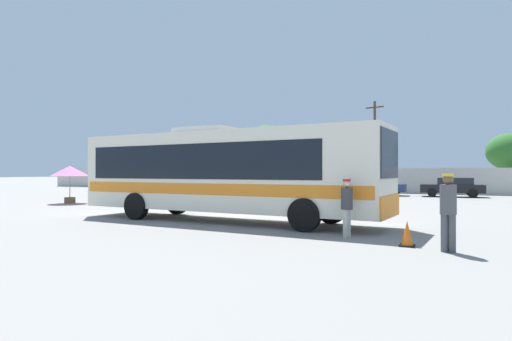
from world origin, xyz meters
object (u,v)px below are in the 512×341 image
(vendor_umbrella_near_gate_pink, at_px, (70,172))
(roadside_tree_left, at_px, (268,143))
(roadside_tree_midleft, at_px, (350,152))
(roadside_tree_midright, at_px, (509,152))
(parked_car_rightmost_black, at_px, (453,187))
(traffic_cone_on_apron, at_px, (407,234))
(utility_pole_near, at_px, (375,144))
(parked_car_second_silver, at_px, (297,185))
(parked_car_third_dark_blue, at_px, (376,186))
(coach_bus_cream_orange, at_px, (222,171))
(attendant_by_bus_door, at_px, (347,204))
(parked_car_leftmost_white, at_px, (241,183))
(passenger_waiting_on_apron, at_px, (448,207))

(vendor_umbrella_near_gate_pink, relative_size, roadside_tree_left, 0.32)
(roadside_tree_midleft, distance_m, roadside_tree_midright, 13.51)
(vendor_umbrella_near_gate_pink, distance_m, parked_car_rightmost_black, 26.69)
(vendor_umbrella_near_gate_pink, height_order, traffic_cone_on_apron, vendor_umbrella_near_gate_pink)
(parked_car_rightmost_black, distance_m, traffic_cone_on_apron, 24.25)
(utility_pole_near, height_order, traffic_cone_on_apron, utility_pole_near)
(parked_car_second_silver, distance_m, parked_car_third_dark_blue, 6.76)
(coach_bus_cream_orange, relative_size, parked_car_rightmost_black, 2.70)
(attendant_by_bus_door, bearing_deg, traffic_cone_on_apron, -24.87)
(roadside_tree_midright, xyz_separation_m, traffic_cone_on_apron, (-4.48, -30.52, -3.27))
(parked_car_second_silver, relative_size, traffic_cone_on_apron, 7.14)
(parked_car_rightmost_black, xyz_separation_m, utility_pole_near, (-7.09, 7.22, 3.81))
(parked_car_rightmost_black, bearing_deg, traffic_cone_on_apron, -90.78)
(parked_car_third_dark_blue, distance_m, roadside_tree_left, 15.72)
(parked_car_leftmost_white, bearing_deg, roadside_tree_midright, 16.39)
(attendant_by_bus_door, relative_size, roadside_tree_midleft, 0.31)
(parked_car_third_dark_blue, relative_size, roadside_tree_midright, 0.86)
(parked_car_second_silver, xyz_separation_m, roadside_tree_left, (-6.31, 7.66, 4.28))
(attendant_by_bus_door, bearing_deg, parked_car_second_silver, 113.94)
(coach_bus_cream_orange, height_order, utility_pole_near, utility_pole_near)
(parked_car_second_silver, bearing_deg, roadside_tree_left, 129.49)
(roadside_tree_midleft, distance_m, traffic_cone_on_apron, 32.24)
(roadside_tree_left, relative_size, roadside_tree_midright, 1.37)
(roadside_tree_left, height_order, roadside_tree_midright, roadside_tree_left)
(parked_car_second_silver, height_order, utility_pole_near, utility_pole_near)
(vendor_umbrella_near_gate_pink, relative_size, parked_car_leftmost_white, 0.49)
(roadside_tree_midleft, relative_size, traffic_cone_on_apron, 8.35)
(parked_car_second_silver, relative_size, roadside_tree_midright, 0.89)
(parked_car_second_silver, distance_m, roadside_tree_left, 10.81)
(roadside_tree_left, bearing_deg, parked_car_rightmost_black, -21.40)
(vendor_umbrella_near_gate_pink, relative_size, parked_car_third_dark_blue, 0.50)
(parked_car_second_silver, bearing_deg, attendant_by_bus_door, -66.06)
(roadside_tree_midleft, bearing_deg, roadside_tree_midright, -1.00)
(vendor_umbrella_near_gate_pink, bearing_deg, parked_car_third_dark_blue, 49.29)
(vendor_umbrella_near_gate_pink, xyz_separation_m, roadside_tree_midright, (24.36, 23.67, 1.69))
(passenger_waiting_on_apron, distance_m, parked_car_third_dark_blue, 25.08)
(attendant_by_bus_door, relative_size, roadside_tree_midright, 0.32)
(utility_pole_near, bearing_deg, attendant_by_bus_door, -80.65)
(passenger_waiting_on_apron, relative_size, parked_car_third_dark_blue, 0.41)
(parked_car_second_silver, height_order, traffic_cone_on_apron, parked_car_second_silver)
(attendant_by_bus_door, distance_m, parked_car_rightmost_black, 23.54)
(vendor_umbrella_near_gate_pink, bearing_deg, utility_pole_near, 61.93)
(passenger_waiting_on_apron, relative_size, roadside_tree_midright, 0.35)
(utility_pole_near, xyz_separation_m, roadside_tree_midright, (11.24, -0.94, -1.00))
(parked_car_third_dark_blue, bearing_deg, roadside_tree_midright, 34.29)
(attendant_by_bus_door, distance_m, traffic_cone_on_apron, 1.99)
(vendor_umbrella_near_gate_pink, bearing_deg, passenger_waiting_on_apron, -19.16)
(vendor_umbrella_near_gate_pink, xyz_separation_m, parked_car_leftmost_white, (2.34, 17.19, -1.07))
(vendor_umbrella_near_gate_pink, height_order, parked_car_third_dark_blue, vendor_umbrella_near_gate_pink)
(passenger_waiting_on_apron, distance_m, vendor_umbrella_near_gate_pink, 22.07)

